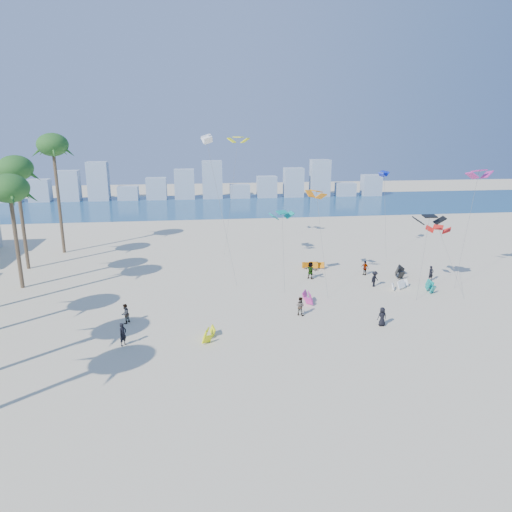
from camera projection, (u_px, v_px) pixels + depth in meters
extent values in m
plane|color=beige|center=(240.00, 395.00, 29.85)|extent=(220.00, 220.00, 0.00)
plane|color=navy|center=(208.00, 206.00, 98.69)|extent=(220.00, 220.00, 0.00)
imported|color=black|center=(123.00, 334.00, 36.30)|extent=(0.75, 0.79, 1.81)
imported|color=gray|center=(300.00, 306.00, 42.09)|extent=(1.03, 0.99, 1.68)
imported|color=black|center=(382.00, 317.00, 39.85)|extent=(0.85, 0.60, 1.63)
imported|color=gray|center=(365.00, 268.00, 53.31)|extent=(0.89, 0.99, 1.61)
imported|color=black|center=(375.00, 279.00, 49.47)|extent=(1.23, 1.12, 1.66)
imported|color=gray|center=(311.00, 270.00, 51.99)|extent=(1.65, 1.62, 1.89)
imported|color=black|center=(431.00, 273.00, 51.30)|extent=(0.69, 0.55, 1.66)
imported|color=gray|center=(125.00, 314.00, 40.35)|extent=(0.99, 1.05, 1.72)
cylinder|color=#595959|center=(283.00, 252.00, 48.33)|extent=(0.15, 2.81, 7.64)
cylinder|color=#595959|center=(322.00, 244.00, 47.07)|extent=(0.46, 4.32, 9.84)
cylinder|color=#595959|center=(423.00, 258.00, 46.34)|extent=(2.03, 2.86, 7.61)
cylinder|color=#595959|center=(221.00, 211.00, 49.71)|extent=(2.76, 4.02, 15.14)
cylinder|color=#595959|center=(385.00, 215.00, 60.25)|extent=(0.20, 3.06, 10.51)
cylinder|color=#595959|center=(451.00, 262.00, 47.86)|extent=(0.69, 5.14, 6.01)
cylinder|color=#595959|center=(231.00, 196.00, 61.67)|extent=(2.30, 3.77, 14.67)
cylinder|color=#595959|center=(467.00, 230.00, 48.85)|extent=(2.53, 2.16, 11.75)
cylinder|color=brown|center=(16.00, 239.00, 48.01)|extent=(0.40, 0.40, 10.25)
ellipsoid|color=#225B20|center=(9.00, 188.00, 46.64)|extent=(3.80, 3.80, 2.85)
cylinder|color=brown|center=(22.00, 220.00, 54.33)|extent=(0.40, 0.40, 11.59)
ellipsoid|color=#225B20|center=(15.00, 168.00, 52.78)|extent=(3.80, 3.80, 2.85)
cylinder|color=brown|center=(59.00, 200.00, 61.00)|extent=(0.40, 0.40, 13.83)
ellipsoid|color=#225B20|center=(53.00, 145.00, 59.15)|extent=(3.80, 3.80, 2.85)
cube|color=#9EADBF|center=(10.00, 195.00, 102.79)|extent=(4.40, 3.00, 3.00)
cube|color=#9EADBF|center=(40.00, 190.00, 103.30)|extent=(4.40, 3.00, 4.80)
cube|color=#9EADBF|center=(69.00, 186.00, 103.80)|extent=(4.40, 3.00, 6.60)
cube|color=#9EADBF|center=(98.00, 181.00, 104.31)|extent=(4.40, 3.00, 8.40)
cube|color=#9EADBF|center=(128.00, 193.00, 105.78)|extent=(4.40, 3.00, 3.00)
cube|color=#9EADBF|center=(157.00, 189.00, 106.28)|extent=(4.40, 3.00, 4.80)
cube|color=#9EADBF|center=(185.00, 184.00, 106.79)|extent=(4.40, 3.00, 6.60)
cube|color=#9EADBF|center=(212.00, 180.00, 107.30)|extent=(4.40, 3.00, 8.40)
cube|color=#9EADBF|center=(240.00, 191.00, 108.76)|extent=(4.40, 3.00, 3.00)
cube|color=#9EADBF|center=(267.00, 187.00, 109.27)|extent=(4.40, 3.00, 4.80)
cube|color=#9EADBF|center=(294.00, 182.00, 109.78)|extent=(4.40, 3.00, 6.60)
cube|color=#9EADBF|center=(320.00, 178.00, 110.28)|extent=(4.40, 3.00, 8.40)
cube|color=#9EADBF|center=(345.00, 189.00, 111.75)|extent=(4.40, 3.00, 3.00)
cube|color=#9EADBF|center=(371.00, 185.00, 112.26)|extent=(4.40, 3.00, 4.80)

